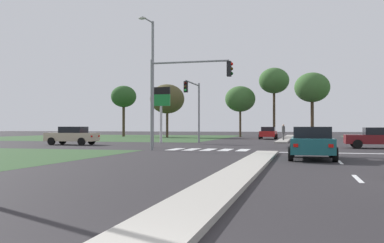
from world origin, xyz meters
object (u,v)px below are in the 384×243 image
object	(u,v)px
treeline_second	(167,99)
treeline_third	(240,99)
treeline_fourth	(274,81)
fuel_price_totem	(161,102)
traffic_signal_far_left	(194,100)
treeline_fifth	(312,88)
street_lamp_second	(152,77)
car_beige_fifth	(72,136)
car_maroon_second	(377,138)
treeline_near	(124,97)
traffic_signal_near_left	(180,87)
pedestrian_at_median	(283,131)
car_teal_near	(312,143)
car_red_fourth	(268,133)

from	to	relation	value
treeline_second	treeline_third	world-z (taller)	treeline_second
treeline_fourth	fuel_price_totem	bearing A→B (deg)	-111.19
traffic_signal_far_left	treeline_fifth	size ratio (longest dim) A/B	0.66
street_lamp_second	treeline_second	xyz separation A→B (m)	(-8.44, 30.06, 0.41)
car_beige_fifth	fuel_price_totem	world-z (taller)	fuel_price_totem
car_maroon_second	treeline_near	xyz separation A→B (m)	(-32.30, 29.83, 5.47)
traffic_signal_near_left	treeline_fourth	distance (m)	36.65
car_beige_fifth	treeline_third	size ratio (longest dim) A/B	0.58
traffic_signal_far_left	pedestrian_at_median	world-z (taller)	traffic_signal_far_left
treeline_second	treeline_fifth	bearing A→B (deg)	-3.03
car_maroon_second	treeline_second	world-z (taller)	treeline_second
car_beige_fifth	treeline_fifth	distance (m)	33.37
car_beige_fifth	treeline_third	world-z (taller)	treeline_third
traffic_signal_far_left	fuel_price_totem	bearing A→B (deg)	161.47
car_teal_near	treeline_second	bearing A→B (deg)	116.77
traffic_signal_near_left	treeline_second	distance (m)	35.11
car_red_fourth	traffic_signal_far_left	world-z (taller)	traffic_signal_far_left
car_red_fourth	car_beige_fifth	distance (m)	25.90
car_teal_near	car_maroon_second	size ratio (longest dim) A/B	1.00
car_red_fourth	treeline_second	bearing A→B (deg)	-21.00
treeline_near	treeline_fifth	size ratio (longest dim) A/B	0.92
car_beige_fifth	pedestrian_at_median	size ratio (longest dim) A/B	2.67
car_maroon_second	treeline_fifth	bearing A→B (deg)	8.49
fuel_price_totem	treeline_near	bearing A→B (deg)	120.96
pedestrian_at_median	car_maroon_second	bearing A→B (deg)	175.99
car_maroon_second	treeline_third	bearing A→B (deg)	24.62
car_teal_near	treeline_second	xyz separation A→B (m)	(-19.53, 38.72, 4.79)
street_lamp_second	car_red_fourth	bearing A→B (deg)	74.88
traffic_signal_far_left	treeline_second	xyz separation A→B (m)	(-9.55, 21.78, 1.64)
car_beige_fifth	treeline_second	size ratio (longest dim) A/B	0.57
car_beige_fifth	street_lamp_second	size ratio (longest dim) A/B	0.47
car_teal_near	fuel_price_totem	xyz separation A→B (m)	(-13.56, 18.14, 3.09)
car_teal_near	treeline_second	distance (m)	43.64
car_beige_fifth	treeline_fourth	bearing A→B (deg)	-26.32
car_teal_near	street_lamp_second	size ratio (longest dim) A/B	0.47
street_lamp_second	treeline_fifth	world-z (taller)	street_lamp_second
street_lamp_second	treeline_second	bearing A→B (deg)	105.68
car_teal_near	car_red_fourth	world-z (taller)	car_teal_near
car_maroon_second	treeline_third	size ratio (longest dim) A/B	0.57
fuel_price_totem	treeline_fourth	xyz separation A→B (m)	(9.18, 23.68, 4.25)
pedestrian_at_median	treeline_second	size ratio (longest dim) A/B	0.21
car_beige_fifth	treeline_third	distance (m)	32.63
car_beige_fifth	street_lamp_second	bearing A→B (deg)	-110.19
car_red_fourth	treeline_near	xyz separation A→B (m)	(-23.08, 8.60, 5.45)
traffic_signal_far_left	treeline_third	bearing A→B (deg)	88.60
treeline_second	treeline_fourth	size ratio (longest dim) A/B	0.77
fuel_price_totem	treeline_fourth	world-z (taller)	treeline_fourth
treeline_fourth	treeline_fifth	bearing A→B (deg)	-38.79
street_lamp_second	treeline_second	distance (m)	31.22
car_maroon_second	treeline_third	distance (m)	34.06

